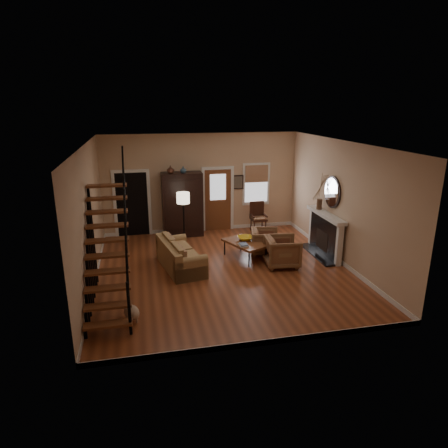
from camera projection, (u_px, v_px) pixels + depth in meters
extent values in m
plane|color=brown|center=(224.00, 270.00, 10.54)|extent=(7.00, 7.00, 0.00)
plane|color=white|center=(223.00, 144.00, 9.58)|extent=(7.00, 7.00, 0.00)
cube|color=#D1AB86|center=(201.00, 183.00, 13.33)|extent=(6.50, 0.04, 3.30)
cube|color=#D1AB86|center=(89.00, 217.00, 9.40)|extent=(0.04, 7.00, 3.30)
cube|color=#D1AB86|center=(342.00, 203.00, 10.72)|extent=(0.04, 7.00, 3.30)
cube|color=black|center=(132.00, 203.00, 13.18)|extent=(1.00, 0.36, 2.10)
cube|color=brown|center=(218.00, 200.00, 13.60)|extent=(0.90, 0.06, 2.10)
cube|color=silver|center=(256.00, 184.00, 13.71)|extent=(0.96, 0.06, 1.46)
cube|color=black|center=(326.00, 236.00, 11.47)|extent=(0.24, 1.60, 1.15)
cube|color=white|center=(326.00, 215.00, 11.28)|extent=(0.30, 1.95, 0.10)
cylinder|color=silver|center=(332.00, 192.00, 11.11)|extent=(0.05, 0.90, 0.90)
imported|color=#4C2619|center=(170.00, 170.00, 12.53)|extent=(0.24, 0.24, 0.25)
imported|color=#334C60|center=(183.00, 170.00, 12.61)|extent=(0.20, 0.20, 0.21)
imported|color=gold|center=(245.00, 238.00, 11.34)|extent=(0.44, 0.44, 0.11)
imported|color=brown|center=(282.00, 252.00, 10.72)|extent=(0.98, 0.96, 0.81)
imported|color=brown|center=(265.00, 242.00, 11.60)|extent=(0.97, 0.96, 0.74)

